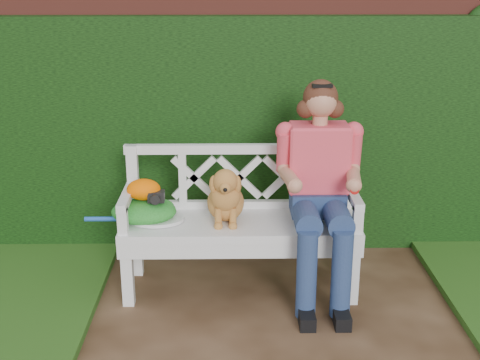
{
  "coord_description": "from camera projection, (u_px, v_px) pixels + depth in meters",
  "views": [
    {
      "loc": [
        -0.26,
        -2.81,
        2.02
      ],
      "look_at": [
        -0.2,
        0.98,
        0.75
      ],
      "focal_mm": 48.0,
      "sensor_mm": 36.0,
      "label": 1
    }
  ],
  "objects": [
    {
      "name": "green_bag",
      "position": [
        144.0,
        211.0,
        4.05
      ],
      "size": [
        0.5,
        0.45,
        0.14
      ],
      "primitive_type": null,
      "rotation": [
        0.0,
        0.0,
        -0.41
      ],
      "color": "#206B26",
      "rests_on": "garden_bench"
    },
    {
      "name": "camera_item",
      "position": [
        156.0,
        196.0,
        4.0
      ],
      "size": [
        0.1,
        0.08,
        0.07
      ],
      "primitive_type": "cube",
      "rotation": [
        0.0,
        0.0,
        0.02
      ],
      "color": "black",
      "rests_on": "green_bag"
    },
    {
      "name": "dog",
      "position": [
        226.0,
        193.0,
        4.01
      ],
      "size": [
        0.3,
        0.37,
        0.38
      ],
      "primitive_type": null,
      "rotation": [
        0.0,
        0.0,
        -0.13
      ],
      "color": "#A0743A",
      "rests_on": "garden_bench"
    },
    {
      "name": "tennis_racket",
      "position": [
        152.0,
        219.0,
        4.07
      ],
      "size": [
        0.71,
        0.44,
        0.03
      ],
      "primitive_type": null,
      "rotation": [
        0.0,
        0.0,
        0.25
      ],
      "color": "white",
      "rests_on": "garden_bench"
    },
    {
      "name": "baseball_glove",
      "position": [
        144.0,
        190.0,
        4.02
      ],
      "size": [
        0.22,
        0.17,
        0.14
      ],
      "primitive_type": "ellipsoid",
      "rotation": [
        0.0,
        0.0,
        0.06
      ],
      "color": "#F66100",
      "rests_on": "green_bag"
    },
    {
      "name": "ivy_hedge",
      "position": [
        267.0,
        136.0,
        4.64
      ],
      "size": [
        10.0,
        0.18,
        1.7
      ],
      "primitive_type": "cube",
      "color": "#1A4D11",
      "rests_on": "ground"
    },
    {
      "name": "brick_wall",
      "position": [
        266.0,
        96.0,
        4.77
      ],
      "size": [
        10.0,
        0.3,
        2.2
      ],
      "primitive_type": "cube",
      "color": "brown",
      "rests_on": "ground"
    },
    {
      "name": "seated_woman",
      "position": [
        318.0,
        193.0,
        4.02
      ],
      "size": [
        0.72,
        0.86,
        1.33
      ],
      "primitive_type": null,
      "rotation": [
        0.0,
        0.0,
        -0.23
      ],
      "color": "#FF375E",
      "rests_on": "ground"
    },
    {
      "name": "garden_bench",
      "position": [
        240.0,
        254.0,
        4.17
      ],
      "size": [
        1.58,
        0.6,
        0.48
      ],
      "primitive_type": null,
      "rotation": [
        0.0,
        0.0,
        -0.0
      ],
      "color": "white",
      "rests_on": "ground"
    }
  ]
}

